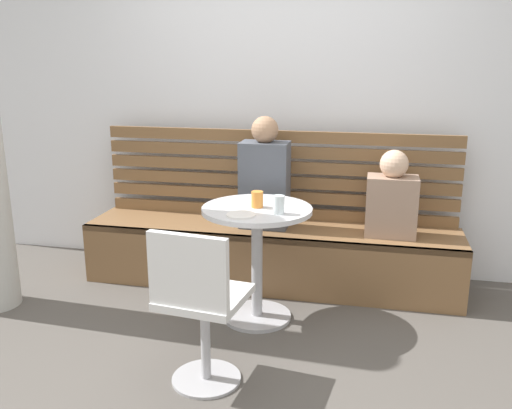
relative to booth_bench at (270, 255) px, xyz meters
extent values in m
plane|color=#514C47|center=(0.00, -1.20, -0.22)|extent=(8.00, 8.00, 0.00)
cube|color=silver|center=(0.00, 0.44, 1.23)|extent=(5.20, 0.10, 2.90)
cube|color=brown|center=(0.00, 0.00, 0.00)|extent=(2.70, 0.52, 0.44)
cube|color=brown|center=(0.00, -0.24, 0.20)|extent=(2.70, 0.04, 0.04)
cube|color=brown|center=(0.00, 0.24, 0.26)|extent=(2.65, 0.04, 0.09)
cube|color=brown|center=(0.00, 0.24, 0.39)|extent=(2.65, 0.04, 0.09)
cube|color=brown|center=(0.00, 0.24, 0.50)|extent=(2.65, 0.04, 0.09)
cube|color=brown|center=(0.00, 0.24, 0.62)|extent=(2.65, 0.04, 0.09)
cube|color=brown|center=(0.00, 0.24, 0.73)|extent=(2.65, 0.04, 0.09)
cube|color=brown|center=(0.00, 0.24, 0.84)|extent=(2.65, 0.04, 0.09)
cylinder|color=#ADADB2|center=(0.02, -0.56, -0.21)|extent=(0.44, 0.44, 0.02)
cylinder|color=#ADADB2|center=(0.02, -0.56, 0.15)|extent=(0.07, 0.07, 0.69)
cylinder|color=silver|center=(0.02, -0.56, 0.50)|extent=(0.68, 0.68, 0.03)
cylinder|color=#ADADB2|center=(-0.08, -1.31, -0.21)|extent=(0.36, 0.36, 0.02)
cylinder|color=#ADADB2|center=(-0.08, -1.31, 0.00)|extent=(0.05, 0.05, 0.45)
cube|color=silver|center=(-0.08, -1.31, 0.25)|extent=(0.45, 0.45, 0.04)
cube|color=silver|center=(-0.10, -1.48, 0.45)|extent=(0.40, 0.09, 0.36)
cube|color=#4C515B|center=(-0.04, 0.01, 0.53)|extent=(0.34, 0.22, 0.62)
sphere|color=#A37A5B|center=(-0.04, 0.01, 0.92)|extent=(0.19, 0.19, 0.19)
cube|color=#9E7F6B|center=(0.84, -0.01, 0.43)|extent=(0.34, 0.22, 0.41)
sphere|color=#DBB293|center=(0.84, -0.01, 0.72)|extent=(0.19, 0.19, 0.19)
cylinder|color=orange|center=(0.02, -0.56, 0.57)|extent=(0.07, 0.07, 0.10)
cylinder|color=white|center=(0.18, -0.68, 0.57)|extent=(0.07, 0.07, 0.11)
cylinder|color=white|center=(-0.03, -0.77, 0.52)|extent=(0.17, 0.17, 0.01)
camera|label=1|loc=(0.71, -3.74, 1.41)|focal=38.70mm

